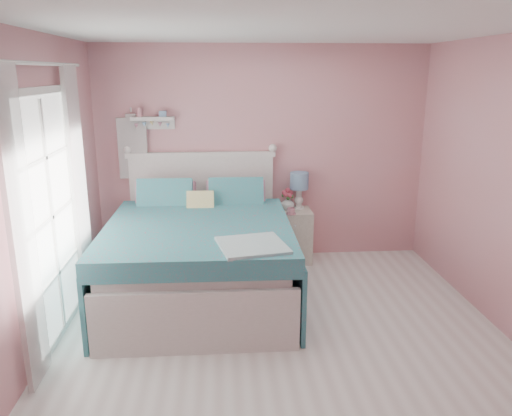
{
  "coord_description": "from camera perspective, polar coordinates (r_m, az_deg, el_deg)",
  "views": [
    {
      "loc": [
        -0.52,
        -3.79,
        2.28
      ],
      "look_at": [
        -0.16,
        1.2,
        0.91
      ],
      "focal_mm": 35.0,
      "sensor_mm": 36.0,
      "label": 1
    }
  ],
  "objects": [
    {
      "name": "floor",
      "position": [
        4.45,
        3.24,
        -15.49
      ],
      "size": [
        4.5,
        4.5,
        0.0
      ],
      "primitive_type": "plane",
      "color": "beige",
      "rests_on": "ground"
    },
    {
      "name": "room_shell",
      "position": [
        3.89,
        3.59,
        5.01
      ],
      "size": [
        4.5,
        4.5,
        4.5
      ],
      "color": "#D28588",
      "rests_on": "floor"
    },
    {
      "name": "bed",
      "position": [
        5.22,
        -6.43,
        -5.47
      ],
      "size": [
        1.83,
        2.32,
        1.34
      ],
      "rotation": [
        0.0,
        0.0,
        -0.01
      ],
      "color": "silver",
      "rests_on": "floor"
    },
    {
      "name": "nightstand",
      "position": [
        6.18,
        4.15,
        -3.14
      ],
      "size": [
        0.45,
        0.44,
        0.65
      ],
      "color": "beige",
      "rests_on": "floor"
    },
    {
      "name": "table_lamp",
      "position": [
        6.1,
        4.96,
        2.81
      ],
      "size": [
        0.22,
        0.22,
        0.45
      ],
      "color": "white",
      "rests_on": "nightstand"
    },
    {
      "name": "vase",
      "position": [
        6.08,
        3.62,
        0.59
      ],
      "size": [
        0.19,
        0.19,
        0.17
      ],
      "primitive_type": "imported",
      "rotation": [
        0.0,
        0.0,
        -0.18
      ],
      "color": "silver",
      "rests_on": "nightstand"
    },
    {
      "name": "teacup",
      "position": [
        5.91,
        4.02,
        -0.34
      ],
      "size": [
        0.12,
        0.12,
        0.08
      ],
      "primitive_type": "imported",
      "rotation": [
        0.0,
        0.0,
        -0.35
      ],
      "color": "pink",
      "rests_on": "nightstand"
    },
    {
      "name": "roses",
      "position": [
        6.05,
        3.63,
        1.69
      ],
      "size": [
        0.14,
        0.11,
        0.12
      ],
      "color": "#C04156",
      "rests_on": "vase"
    },
    {
      "name": "wall_shelf",
      "position": [
        6.06,
        -11.73,
        9.86
      ],
      "size": [
        0.5,
        0.15,
        0.25
      ],
      "color": "silver",
      "rests_on": "room_shell"
    },
    {
      "name": "hanging_dress",
      "position": [
        6.12,
        -13.9,
        6.63
      ],
      "size": [
        0.34,
        0.03,
        0.72
      ],
      "primitive_type": "cube",
      "color": "white",
      "rests_on": "room_shell"
    },
    {
      "name": "french_door",
      "position": [
        4.59,
        -22.41,
        -1.05
      ],
      "size": [
        0.04,
        1.32,
        2.16
      ],
      "color": "silver",
      "rests_on": "floor"
    },
    {
      "name": "curtain_near",
      "position": [
        3.88,
        -25.17,
        -2.62
      ],
      "size": [
        0.04,
        0.4,
        2.32
      ],
      "primitive_type": "cube",
      "color": "white",
      "rests_on": "floor"
    },
    {
      "name": "curtain_far",
      "position": [
        5.25,
        -19.57,
        2.34
      ],
      "size": [
        0.04,
        0.4,
        2.32
      ],
      "primitive_type": "cube",
      "color": "white",
      "rests_on": "floor"
    }
  ]
}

